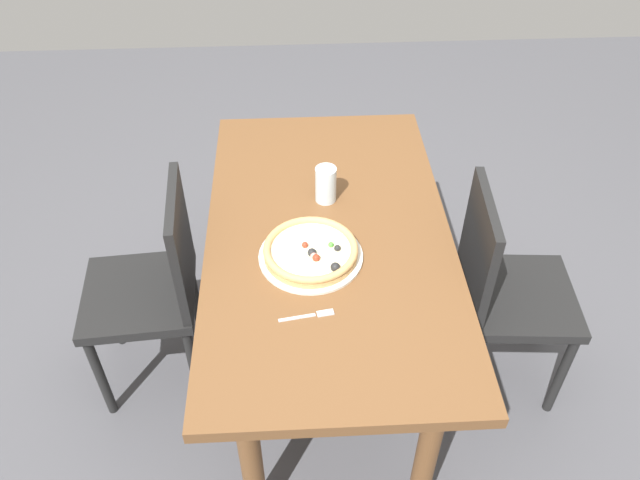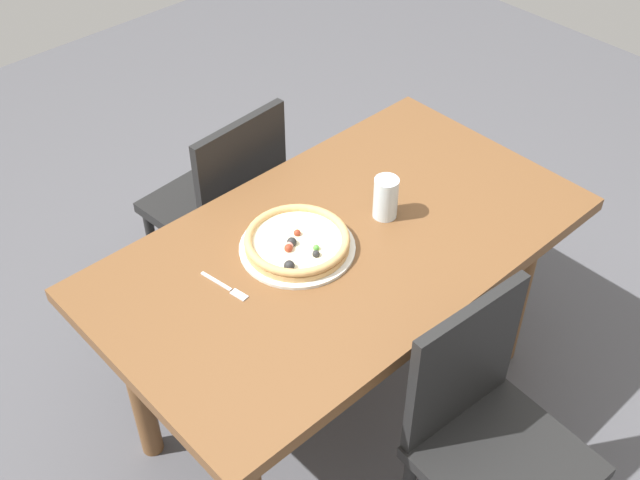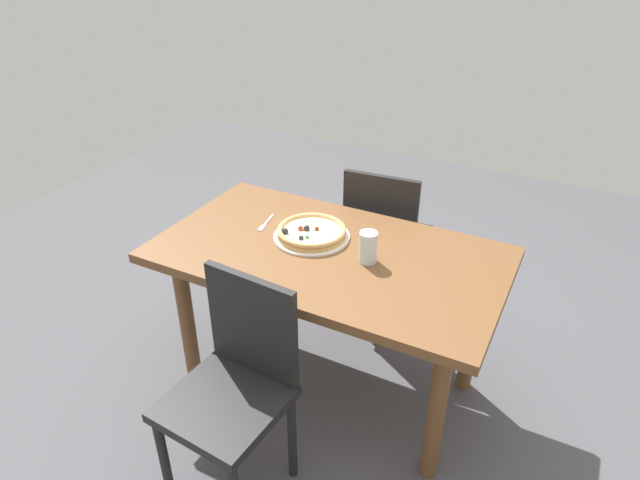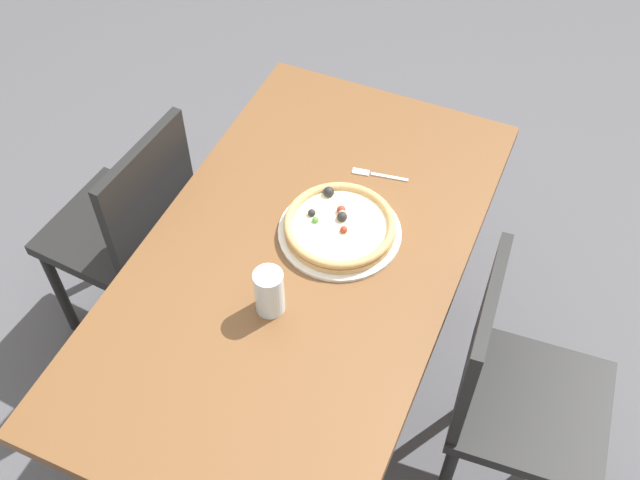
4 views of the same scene
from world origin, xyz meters
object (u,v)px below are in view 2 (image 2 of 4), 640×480
at_px(plate, 297,248).
at_px(drinking_glass, 385,197).
at_px(chair_near, 223,204).
at_px(fork, 228,288).
at_px(dining_table, 342,266).
at_px(pizza, 297,241).
at_px(chair_far, 488,436).

xyz_separation_m(plate, drinking_glass, (-0.29, 0.06, 0.06)).
height_order(plate, drinking_glass, drinking_glass).
bearing_deg(plate, chair_near, -103.73).
bearing_deg(fork, chair_near, 135.89).
bearing_deg(chair_near, fork, -129.13).
height_order(dining_table, pizza, pizza).
bearing_deg(plate, chair_far, 94.53).
xyz_separation_m(dining_table, fork, (0.36, -0.07, 0.10)).
xyz_separation_m(plate, pizza, (0.00, 0.00, 0.03)).
bearing_deg(dining_table, drinking_glass, -178.97).
xyz_separation_m(chair_near, drinking_glass, (-0.16, 0.62, 0.31)).
distance_m(chair_far, fork, 0.80).
xyz_separation_m(dining_table, chair_far, (0.06, 0.63, -0.14)).
distance_m(plate, drinking_glass, 0.31).
height_order(chair_near, chair_far, same).
xyz_separation_m(pizza, fork, (0.25, -0.01, -0.03)).
bearing_deg(plate, fork, -2.15).
bearing_deg(dining_table, chair_far, 84.29).
distance_m(chair_near, chair_far, 1.25).
xyz_separation_m(dining_table, chair_near, (-0.02, -0.63, -0.14)).
height_order(fork, drinking_glass, drinking_glass).
bearing_deg(pizza, chair_far, 94.61).
xyz_separation_m(chair_far, fork, (0.30, -0.70, 0.25)).
xyz_separation_m(chair_far, drinking_glass, (-0.24, -0.63, 0.31)).
xyz_separation_m(chair_near, chair_far, (0.08, 1.25, 0.00)).
bearing_deg(chair_near, dining_table, -96.05).
relative_size(chair_near, chair_far, 1.00).
bearing_deg(drinking_glass, chair_far, 69.11).
relative_size(dining_table, chair_far, 1.64).
relative_size(plate, drinking_glass, 2.51).
height_order(dining_table, drinking_glass, drinking_glass).
bearing_deg(drinking_glass, fork, -7.53).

